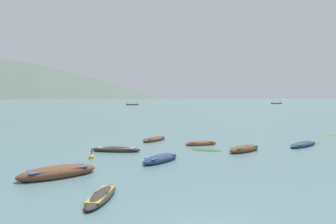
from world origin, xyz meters
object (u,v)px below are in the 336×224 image
Objects in this scene: rowboat_1 at (116,150)px; rowboat_8 at (161,159)px; ferry_2 at (277,103)px; rowboat_4 at (201,143)px; mooring_buoy at (92,157)px; rowboat_3 at (303,144)px; rowboat_0 at (101,196)px; rowboat_2 at (244,149)px; rowboat_7 at (58,172)px; ferry_1 at (132,104)px; rowboat_6 at (155,139)px.

rowboat_8 reaches higher than rowboat_1.
ferry_2 is at bearing 67.11° from rowboat_8.
mooring_buoy reaches higher than rowboat_4.
rowboat_8 is (-13.01, -6.43, 0.03)m from rowboat_3.
rowboat_2 is at bearing 50.36° from rowboat_0.
rowboat_3 is at bearing -3.74° from rowboat_4.
rowboat_7 is (-18.73, -10.22, 0.08)m from rowboat_3.
rowboat_3 is 14.51m from rowboat_8.
rowboat_0 is at bearing -112.83° from rowboat_4.
rowboat_7 is at bearing -113.93° from ferry_2.
rowboat_1 is 1.03× the size of rowboat_3.
rowboat_0 is 7.79m from rowboat_8.
rowboat_0 is at bearing -108.16° from rowboat_8.
rowboat_2 is 4.55m from rowboat_4.
ferry_2 is (81.00, 193.53, 0.32)m from rowboat_0.
ferry_1 is (-27.64, 146.25, 0.24)m from rowboat_2.
rowboat_3 is 0.56× the size of ferry_2.
mooring_buoy is (-1.33, -2.70, -0.07)m from rowboat_1.
rowboat_3 is 0.93× the size of rowboat_7.
rowboat_8 is at bearing 33.56° from rowboat_7.
rowboat_2 is 7.89m from rowboat_8.
rowboat_3 is at bearing 26.29° from rowboat_8.
rowboat_0 is 20.73m from rowboat_3.
rowboat_8 is 5.25m from mooring_buoy.
rowboat_1 is at bearing 63.82° from mooring_buoy.
rowboat_3 is 9.38m from rowboat_4.
mooring_buoy reaches higher than rowboat_7.
ferry_1 reaches higher than rowboat_2.
rowboat_3 is 14.29m from rowboat_6.
rowboat_6 is at bearing 63.80° from rowboat_1.
rowboat_4 is at bearing 23.50° from rowboat_1.
rowboat_6 is 193.49m from ferry_2.
rowboat_8 is (2.43, 7.40, 0.07)m from rowboat_0.
rowboat_7 is at bearing -148.80° from rowboat_2.
rowboat_2 is 6.65m from rowboat_3.
rowboat_4 is at bearing -112.70° from ferry_2.
rowboat_6 reaches higher than rowboat_3.
rowboat_2 is at bearing -79.30° from ferry_1.
rowboat_0 is 15.67m from rowboat_4.
ferry_2 reaches higher than rowboat_3.
rowboat_7 is 0.59× the size of ferry_1.
rowboat_4 is at bearing 135.37° from rowboat_2.
rowboat_3 is 1.25× the size of rowboat_4.
rowboat_2 is at bearing 29.15° from rowboat_8.
rowboat_6 is (-7.78, 5.87, -0.04)m from rowboat_2.
rowboat_2 is 0.47× the size of ferry_1.
rowboat_1 is 6.59m from rowboat_6.
rowboat_7 is at bearing -146.44° from rowboat_8.
rowboat_0 is 8.92m from mooring_buoy.
rowboat_8 reaches higher than rowboat_3.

